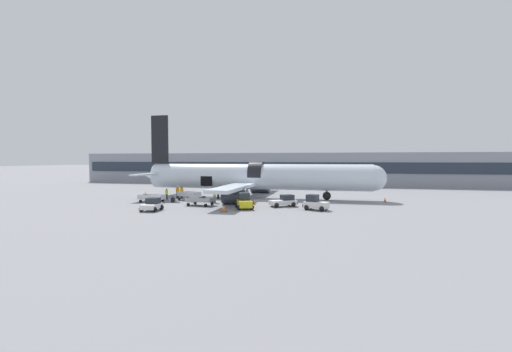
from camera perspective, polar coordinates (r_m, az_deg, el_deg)
ground_plane at (r=45.60m, az=0.18°, el=-4.17°), size 500.00×500.00×0.00m
terminal_strip at (r=78.59m, az=5.75°, el=1.27°), size 97.74×11.42×6.91m
airplane at (r=48.79m, az=-0.41°, el=-0.21°), size 35.38×27.22×12.16m
baggage_tug_lead at (r=38.65m, az=-16.95°, el=-4.68°), size 2.15×2.67×1.36m
baggage_tug_mid at (r=40.29m, az=4.70°, el=-4.25°), size 3.39×2.80×1.37m
baggage_tug_rear at (r=37.96m, az=9.84°, el=-4.56°), size 2.93×2.26×1.68m
baggage_tug_spare at (r=38.29m, az=-1.97°, el=-4.41°), size 2.45×2.78×1.77m
baggage_cart_loading at (r=46.77m, az=-10.99°, el=-3.30°), size 4.08×2.61×1.19m
baggage_cart_queued at (r=46.01m, az=-16.94°, el=-3.62°), size 4.23×1.91×1.01m
baggage_cart_empty at (r=41.44m, az=-9.12°, el=-4.18°), size 4.26×2.31×1.16m
ground_crew_loader_a at (r=48.68m, az=-14.67°, el=-2.86°), size 0.52×0.48×1.55m
ground_crew_loader_b at (r=44.17m, az=-6.92°, el=-3.18°), size 0.48×0.63×1.80m
ground_crew_driver at (r=50.17m, az=-12.96°, el=-2.51°), size 0.51×0.64×1.82m
ground_crew_supervisor at (r=49.37m, az=-12.29°, el=-2.64°), size 0.59×0.40×1.72m
ground_crew_helper at (r=47.93m, az=-6.32°, el=-2.76°), size 0.55×0.55×1.72m
suitcase_on_tarmac_upright at (r=45.18m, az=-13.71°, el=-3.95°), size 0.55×0.38×0.69m
safety_cone_nose at (r=47.39m, az=20.70°, el=-3.74°), size 0.47×0.47×0.63m
safety_cone_engine_left at (r=36.31m, az=-5.42°, el=-5.39°), size 0.62×0.62×0.79m
safety_cone_wingtip at (r=42.14m, az=-0.35°, el=-4.28°), size 0.45×0.45×0.73m
safety_cone_tail at (r=54.47m, az=-17.93°, el=-2.82°), size 0.46×0.46×0.70m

